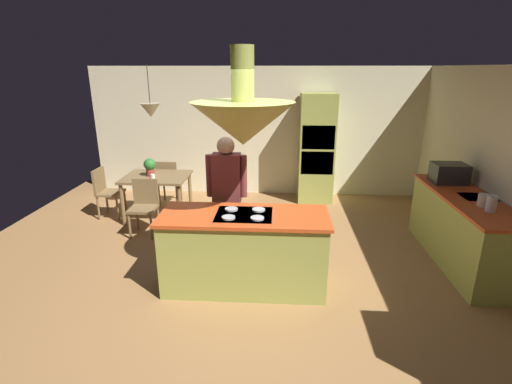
% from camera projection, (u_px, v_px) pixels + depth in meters
% --- Properties ---
extents(ground, '(8.16, 8.16, 0.00)m').
position_uv_depth(ground, '(246.00, 277.00, 4.76)').
color(ground, '#9E7042').
extents(wall_back, '(6.80, 0.10, 2.55)m').
position_uv_depth(wall_back, '(260.00, 132.00, 7.64)').
color(wall_back, beige).
rests_on(wall_back, ground).
extents(kitchen_island, '(1.93, 0.77, 0.95)m').
position_uv_depth(kitchen_island, '(244.00, 251.00, 4.43)').
color(kitchen_island, '#A0A84C').
rests_on(kitchen_island, ground).
extents(counter_run_right, '(0.73, 2.17, 0.93)m').
position_uv_depth(counter_run_right, '(463.00, 229.00, 5.02)').
color(counter_run_right, '#A0A84C').
rests_on(counter_run_right, ground).
extents(oven_tower, '(0.66, 0.62, 2.07)m').
position_uv_depth(oven_tower, '(316.00, 148.00, 7.26)').
color(oven_tower, '#A0A84C').
rests_on(oven_tower, ground).
extents(dining_table, '(1.08, 0.87, 0.76)m').
position_uv_depth(dining_table, '(157.00, 182.00, 6.46)').
color(dining_table, brown).
rests_on(dining_table, ground).
extents(person_at_island, '(0.53, 0.23, 1.70)m').
position_uv_depth(person_at_island, '(227.00, 192.00, 4.91)').
color(person_at_island, tan).
rests_on(person_at_island, ground).
extents(range_hood, '(1.10, 1.10, 1.00)m').
position_uv_depth(range_hood, '(243.00, 121.00, 3.96)').
color(range_hood, '#A0A84C').
extents(pendant_light_over_table, '(0.32, 0.32, 0.82)m').
position_uv_depth(pendant_light_over_table, '(151.00, 110.00, 6.08)').
color(pendant_light_over_table, beige).
extents(chair_facing_island, '(0.40, 0.40, 0.87)m').
position_uv_depth(chair_facing_island, '(144.00, 203.00, 5.88)').
color(chair_facing_island, brown).
rests_on(chair_facing_island, ground).
extents(chair_by_back_wall, '(0.40, 0.40, 0.87)m').
position_uv_depth(chair_by_back_wall, '(168.00, 179.00, 7.13)').
color(chair_by_back_wall, brown).
rests_on(chair_by_back_wall, ground).
extents(chair_at_corner, '(0.40, 0.40, 0.87)m').
position_uv_depth(chair_at_corner, '(106.00, 189.00, 6.56)').
color(chair_at_corner, brown).
rests_on(chair_at_corner, ground).
extents(potted_plant_on_table, '(0.20, 0.20, 0.30)m').
position_uv_depth(potted_plant_on_table, '(150.00, 166.00, 6.38)').
color(potted_plant_on_table, '#99382D').
rests_on(potted_plant_on_table, dining_table).
extents(cup_on_table, '(0.07, 0.07, 0.09)m').
position_uv_depth(cup_on_table, '(153.00, 177.00, 6.21)').
color(cup_on_table, white).
rests_on(cup_on_table, dining_table).
extents(canister_flour, '(0.11, 0.11, 0.19)m').
position_uv_depth(canister_flour, '(492.00, 204.00, 4.34)').
color(canister_flour, silver).
rests_on(canister_flour, counter_run_right).
extents(canister_sugar, '(0.12, 0.12, 0.15)m').
position_uv_depth(canister_sugar, '(483.00, 200.00, 4.52)').
color(canister_sugar, silver).
rests_on(canister_sugar, counter_run_right).
extents(microwave_on_counter, '(0.46, 0.36, 0.28)m').
position_uv_depth(microwave_on_counter, '(449.00, 173.00, 5.44)').
color(microwave_on_counter, '#232326').
rests_on(microwave_on_counter, counter_run_right).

